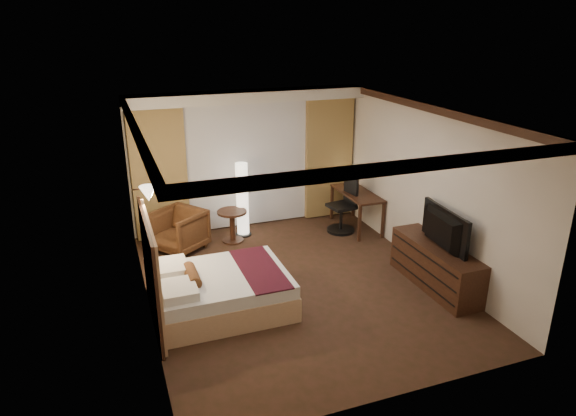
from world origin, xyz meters
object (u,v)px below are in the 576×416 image
object	(u,v)px
side_table	(232,226)
floor_lamp	(242,200)
desk	(356,210)
office_chair	(342,204)
armchair	(178,228)
dresser	(436,266)
bed	(222,292)
television	(438,225)

from	to	relation	value
side_table	floor_lamp	xyz separation A→B (m)	(0.26, 0.21, 0.42)
desk	office_chair	distance (m)	0.41
armchair	desk	distance (m)	3.47
dresser	office_chair	bearing A→B (deg)	99.26
side_table	office_chair	size ratio (longest dim) A/B	0.54
bed	side_table	bearing A→B (deg)	72.07
side_table	television	xyz separation A→B (m)	(2.49, -2.77, 0.73)
side_table	desk	xyz separation A→B (m)	(2.47, -0.22, 0.07)
floor_lamp	dresser	world-z (taller)	floor_lamp
armchair	floor_lamp	xyz separation A→B (m)	(1.26, 0.25, 0.31)
office_chair	dresser	xyz separation A→B (m)	(0.41, -2.50, -0.22)
side_table	floor_lamp	world-z (taller)	floor_lamp
dresser	television	xyz separation A→B (m)	(-0.03, 0.00, 0.68)
desk	dresser	size ratio (longest dim) A/B	0.74
desk	dresser	distance (m)	2.55
floor_lamp	desk	bearing A→B (deg)	-11.06
armchair	office_chair	world-z (taller)	office_chair
bed	desk	distance (m)	3.81
floor_lamp	office_chair	xyz separation A→B (m)	(1.85, -0.48, -0.16)
bed	desk	bearing A→B (deg)	32.73
armchair	television	distance (m)	4.47
side_table	dresser	distance (m)	3.74
armchair	floor_lamp	world-z (taller)	floor_lamp
floor_lamp	television	size ratio (longest dim) A/B	1.24
floor_lamp	desk	xyz separation A→B (m)	(2.21, -0.43, -0.35)
bed	side_table	xyz separation A→B (m)	(0.74, 2.28, 0.03)
dresser	desk	bearing A→B (deg)	91.12
bed	side_table	world-z (taller)	side_table
office_chair	television	distance (m)	2.57
dresser	armchair	bearing A→B (deg)	142.20
desk	office_chair	xyz separation A→B (m)	(-0.36, -0.05, 0.19)
bed	desk	world-z (taller)	desk
armchair	dresser	world-z (taller)	armchair
bed	floor_lamp	bearing A→B (deg)	68.14
bed	floor_lamp	size ratio (longest dim) A/B	1.29
bed	desk	size ratio (longest dim) A/B	1.41
floor_lamp	office_chair	bearing A→B (deg)	-14.60
desk	television	size ratio (longest dim) A/B	1.12
bed	television	xyz separation A→B (m)	(3.23, -0.49, 0.76)
side_table	office_chair	xyz separation A→B (m)	(2.11, -0.27, 0.26)
armchair	dresser	distance (m)	4.45
bed	side_table	distance (m)	2.39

